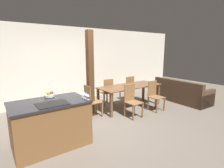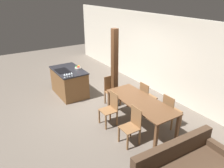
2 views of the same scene
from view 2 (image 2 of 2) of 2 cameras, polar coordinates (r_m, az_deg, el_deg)
ground_plane at (r=7.05m, az=-4.03°, el=-5.79°), size 16.00×16.00×0.00m
wall_back at (r=7.88m, az=11.41°, el=7.66°), size 11.20×0.08×2.70m
kitchen_island at (r=7.77m, az=-11.11°, el=0.52°), size 1.44×0.89×0.93m
fruit_bowl at (r=7.62m, az=-8.91°, el=4.29°), size 0.21×0.21×0.11m
wine_glass_near at (r=6.88m, az=-12.29°, el=2.38°), size 0.06×0.06×0.13m
wine_glass_middle at (r=6.91m, az=-11.68°, el=2.52°), size 0.06×0.06×0.13m
wine_glass_far at (r=6.93m, az=-11.08°, el=2.65°), size 0.06×0.06×0.13m
wine_glass_end at (r=6.96m, az=-10.49°, el=2.78°), size 0.06×0.06×0.13m
dining_table at (r=5.87m, az=7.45°, el=-5.13°), size 2.14×0.84×0.74m
dining_chair_near_left at (r=5.95m, az=-0.42°, el=-6.34°), size 0.40×0.40×0.92m
dining_chair_near_right at (r=5.29m, az=5.26°, el=-10.70°), size 0.40×0.40×0.92m
dining_chair_far_left at (r=6.65m, az=9.02°, el=-3.26°), size 0.40×0.40×0.92m
dining_chair_far_right at (r=6.06m, az=15.03°, el=-6.66°), size 0.40×0.40×0.92m
dining_chair_head_end at (r=6.98m, az=-0.19°, el=-1.58°), size 0.40×0.40×0.92m
timber_post at (r=6.72m, az=0.67°, el=4.11°), size 0.17×0.17×2.42m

